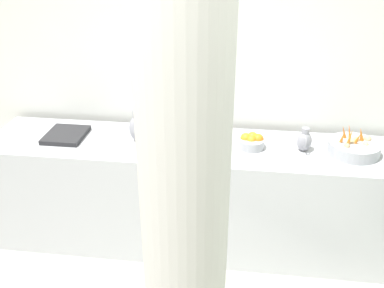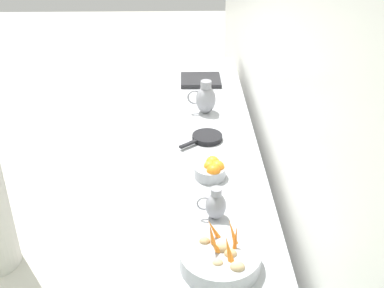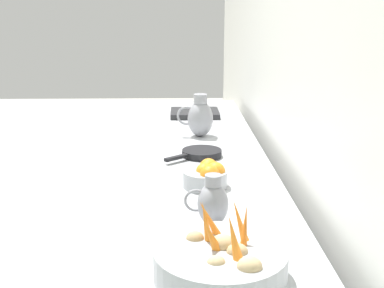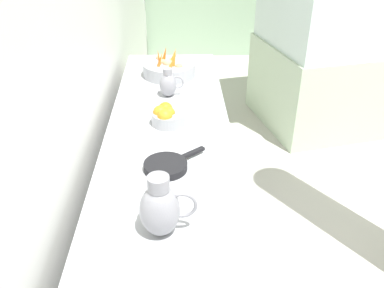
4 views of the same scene
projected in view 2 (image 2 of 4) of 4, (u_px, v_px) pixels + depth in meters
ground_plane at (2, 263)px, 3.54m from camera, size 14.40×14.40×0.00m
tile_wall_left at (298, 91)px, 2.53m from camera, size 0.10×7.56×3.00m
prep_counter at (205, 197)px, 3.47m from camera, size 0.68×3.27×0.92m
vegetable_colander at (220, 258)px, 2.20m from camera, size 0.37×0.37×0.22m
orange_bowl at (212, 169)px, 2.84m from camera, size 0.19×0.19×0.11m
metal_pitcher_tall at (205, 99)px, 3.57m from camera, size 0.21×0.15×0.25m
metal_pitcher_short at (215, 205)px, 2.49m from camera, size 0.16×0.11×0.18m
counter_sink_basin at (201, 80)px, 4.13m from camera, size 0.34×0.30×0.04m
skillet_on_counter at (207, 137)px, 3.25m from camera, size 0.29×0.26×0.03m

